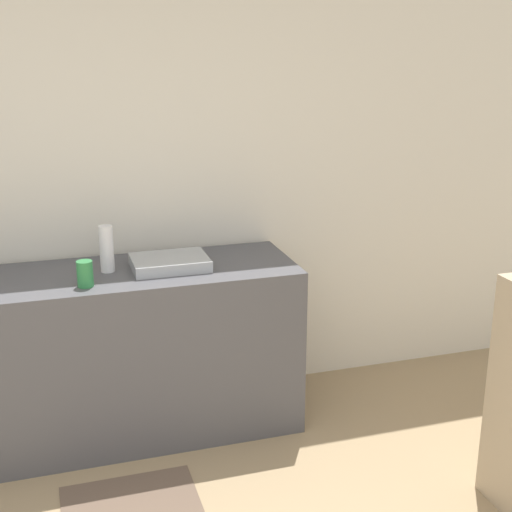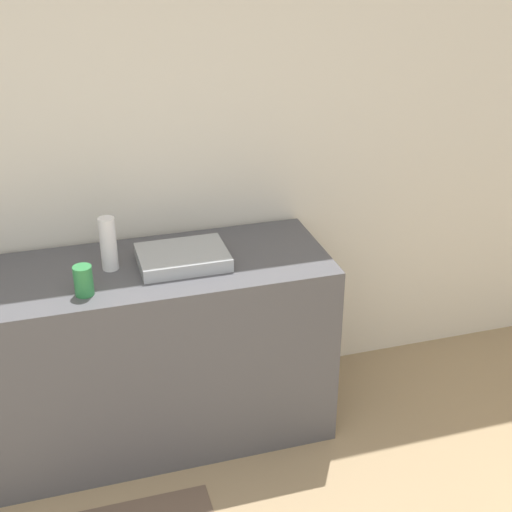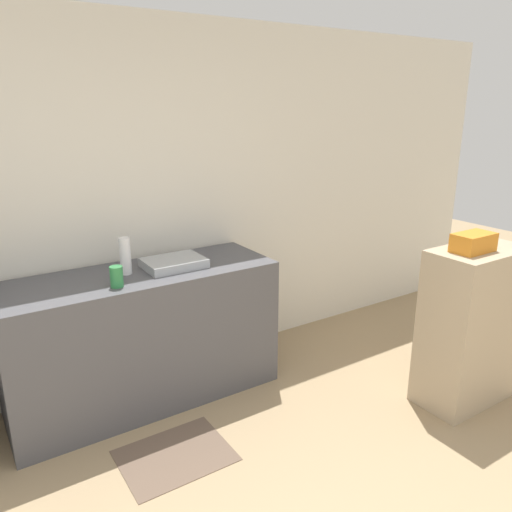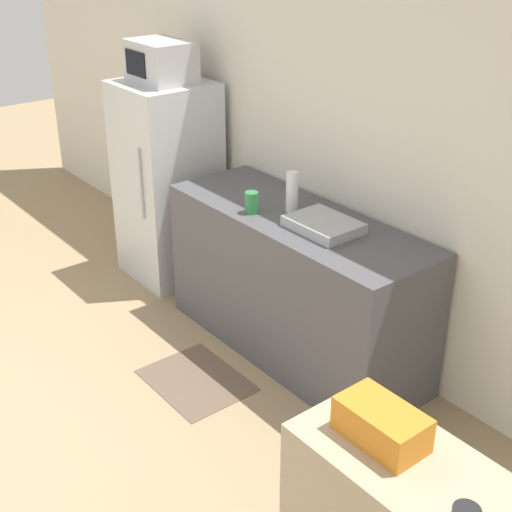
{
  "view_description": "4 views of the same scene",
  "coord_description": "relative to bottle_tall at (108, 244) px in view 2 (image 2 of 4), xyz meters",
  "views": [
    {
      "loc": [
        -0.16,
        -1.31,
        2.11
      ],
      "look_at": [
        0.74,
        1.6,
        1.17
      ],
      "focal_mm": 50.0,
      "sensor_mm": 36.0,
      "label": 1
    },
    {
      "loc": [
        -0.04,
        -0.6,
        2.4
      ],
      "look_at": [
        0.69,
        1.85,
        1.13
      ],
      "focal_mm": 50.0,
      "sensor_mm": 36.0,
      "label": 2
    },
    {
      "loc": [
        -0.83,
        -0.77,
        2.01
      ],
      "look_at": [
        0.75,
        1.66,
        1.12
      ],
      "focal_mm": 35.0,
      "sensor_mm": 36.0,
      "label": 3
    },
    {
      "loc": [
        3.11,
        -0.33,
        2.59
      ],
      "look_at": [
        0.46,
        1.77,
        0.92
      ],
      "focal_mm": 50.0,
      "sensor_mm": 36.0,
      "label": 4
    }
  ],
  "objects": [
    {
      "name": "bottle_tall",
      "position": [
        0.0,
        0.0,
        0.0
      ],
      "size": [
        0.07,
        0.07,
        0.25
      ],
      "primitive_type": "cylinder",
      "color": "silver",
      "rests_on": "counter"
    },
    {
      "name": "wall_back",
      "position": [
        -0.15,
        0.35,
        0.24
      ],
      "size": [
        8.0,
        0.06,
        2.6
      ],
      "primitive_type": "cube",
      "color": "silver",
      "rests_on": "ground_plane"
    },
    {
      "name": "counter",
      "position": [
        0.08,
        -0.02,
        -0.59
      ],
      "size": [
        1.82,
        0.64,
        0.93
      ],
      "primitive_type": "cube",
      "color": "#4C4C51",
      "rests_on": "ground_plane"
    },
    {
      "name": "bottle_short",
      "position": [
        -0.13,
        -0.21,
        -0.06
      ],
      "size": [
        0.08,
        0.08,
        0.13
      ],
      "primitive_type": "cylinder",
      "color": "#2D7F42",
      "rests_on": "counter"
    },
    {
      "name": "sink_basin",
      "position": [
        0.32,
        -0.04,
        -0.09
      ],
      "size": [
        0.4,
        0.3,
        0.06
      ],
      "primitive_type": "cube",
      "color": "#9EA3A8",
      "rests_on": "counter"
    }
  ]
}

